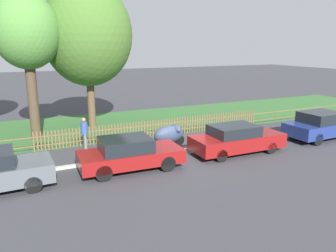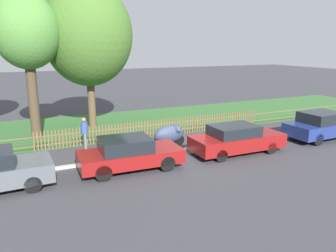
{
  "view_description": "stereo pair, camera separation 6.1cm",
  "coord_description": "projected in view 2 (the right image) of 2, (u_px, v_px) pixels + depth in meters",
  "views": [
    {
      "loc": [
        -7.26,
        -13.57,
        5.05
      ],
      "look_at": [
        -0.42,
        1.09,
        1.1
      ],
      "focal_mm": 35.0,
      "sensor_mm": 36.0,
      "label": 1
    },
    {
      "loc": [
        -7.21,
        -13.59,
        5.05
      ],
      "look_at": [
        -0.42,
        1.09,
        1.1
      ],
      "focal_mm": 35.0,
      "sensor_mm": 36.0,
      "label": 2
    }
  ],
  "objects": [
    {
      "name": "parked_car_red_compact",
      "position": [
        236.0,
        139.0,
        15.76
      ],
      "size": [
        4.6,
        1.81,
        1.4
      ],
      "rotation": [
        0.0,
        0.0,
        -0.01
      ],
      "color": "maroon",
      "rests_on": "ground"
    },
    {
      "name": "grass_strip",
      "position": [
        137.0,
        122.0,
        22.39
      ],
      "size": [
        43.79,
        8.02,
        0.01
      ],
      "primitive_type": "cube",
      "color": "#33602D",
      "rests_on": "ground"
    },
    {
      "name": "tree_mid_park",
      "position": [
        88.0,
        35.0,
        19.47
      ],
      "size": [
        5.31,
        5.31,
        8.78
      ],
      "color": "brown",
      "rests_on": "ground"
    },
    {
      "name": "tree_behind_motorcycle",
      "position": [
        27.0,
        33.0,
        17.03
      ],
      "size": [
        3.41,
        3.41,
        7.76
      ],
      "color": "#473828",
      "rests_on": "ground"
    },
    {
      "name": "kerb_stone",
      "position": [
        184.0,
        150.0,
        16.2
      ],
      "size": [
        43.79,
        0.2,
        0.12
      ],
      "primitive_type": "cube",
      "color": "#B2ADA3",
      "rests_on": "ground"
    },
    {
      "name": "parked_car_navy_estate",
      "position": [
        129.0,
        153.0,
        13.63
      ],
      "size": [
        4.34,
        1.96,
        1.39
      ],
      "rotation": [
        0.0,
        0.0,
        -0.03
      ],
      "color": "maroon",
      "rests_on": "ground"
    },
    {
      "name": "covered_motorcycle",
      "position": [
        170.0,
        134.0,
        16.75
      ],
      "size": [
        1.82,
        0.9,
        1.12
      ],
      "rotation": [
        0.0,
        0.0,
        0.06
      ],
      "color": "black",
      "rests_on": "ground"
    },
    {
      "name": "park_fence",
      "position": [
        160.0,
        128.0,
        18.75
      ],
      "size": [
        43.79,
        0.05,
        1.0
      ],
      "color": "brown",
      "rests_on": "ground"
    },
    {
      "name": "parked_car_white_van",
      "position": [
        322.0,
        125.0,
        18.22
      ],
      "size": [
        4.46,
        2.01,
        1.52
      ],
      "rotation": [
        0.0,
        0.0,
        0.03
      ],
      "color": "navy",
      "rests_on": "ground"
    },
    {
      "name": "pedestrian_near_fence",
      "position": [
        84.0,
        131.0,
        16.36
      ],
      "size": [
        0.33,
        0.37,
        1.61
      ],
      "rotation": [
        0.0,
        0.0,
        4.69
      ],
      "color": "slate",
      "rests_on": "ground"
    },
    {
      "name": "ground_plane",
      "position": [
        185.0,
        152.0,
        16.12
      ],
      "size": [
        120.0,
        120.0,
        0.0
      ],
      "primitive_type": "plane",
      "color": "#38383D"
    }
  ]
}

